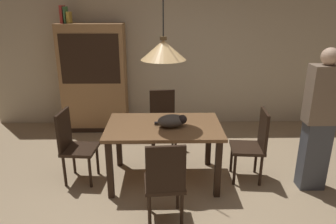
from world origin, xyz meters
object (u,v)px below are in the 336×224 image
at_px(book_red_tall, 63,14).
at_px(book_yellow_short, 69,18).
at_px(cat_sleeping, 173,121).
at_px(pendant_lamp, 163,50).
at_px(chair_left_side, 73,143).
at_px(person_standing, 319,121).
at_px(chair_right_side, 254,142).
at_px(book_green_slim, 66,15).
at_px(hutch_bookcase, 94,80).
at_px(chair_far_back, 163,119).
at_px(dining_table, 164,133).
at_px(chair_near_front, 165,180).

relative_size(book_red_tall, book_yellow_short, 1.40).
distance_m(cat_sleeping, pendant_lamp, 0.84).
bearing_deg(book_red_tall, chair_left_side, -74.30).
bearing_deg(person_standing, chair_right_side, 163.54).
height_order(chair_right_side, cat_sleeping, chair_right_side).
bearing_deg(book_green_slim, hutch_bookcase, -0.23).
relative_size(chair_far_back, hutch_bookcase, 0.50).
height_order(chair_left_side, cat_sleeping, chair_left_side).
xyz_separation_m(book_green_slim, person_standing, (3.39, -2.00, -1.11)).
relative_size(dining_table, hutch_bookcase, 0.76).
xyz_separation_m(chair_far_back, book_red_tall, (-1.62, 0.92, 1.48)).
bearing_deg(hutch_bookcase, chair_far_back, -37.48).
distance_m(hutch_bookcase, book_green_slim, 1.16).
height_order(dining_table, cat_sleeping, cat_sleeping).
distance_m(chair_right_side, book_red_tall, 3.61).
xyz_separation_m(pendant_lamp, hutch_bookcase, (-1.20, 1.79, -0.77)).
distance_m(chair_near_front, pendant_lamp, 1.45).
bearing_deg(chair_left_side, dining_table, -0.36).
bearing_deg(dining_table, cat_sleeping, -27.14).
distance_m(chair_near_front, chair_far_back, 1.76).
height_order(pendant_lamp, book_yellow_short, pendant_lamp).
bearing_deg(chair_near_front, chair_far_back, 90.47).
height_order(chair_left_side, book_yellow_short, book_yellow_short).
bearing_deg(chair_right_side, chair_left_side, 179.65).
distance_m(chair_near_front, book_green_slim, 3.44).
relative_size(chair_left_side, chair_near_front, 1.00).
bearing_deg(cat_sleeping, hutch_bookcase, 125.29).
xyz_separation_m(hutch_bookcase, book_yellow_short, (-0.33, 0.00, 1.05)).
relative_size(pendant_lamp, person_standing, 0.76).
bearing_deg(chair_near_front, person_standing, 20.48).
bearing_deg(chair_near_front, book_yellow_short, 119.90).
height_order(chair_right_side, chair_far_back, same).
distance_m(hutch_bookcase, book_red_tall, 1.18).
distance_m(chair_left_side, hutch_bookcase, 1.83).
relative_size(chair_left_side, person_standing, 0.54).
distance_m(pendant_lamp, person_standing, 1.98).
height_order(chair_far_back, book_green_slim, book_green_slim).
distance_m(chair_left_side, person_standing, 2.96).
bearing_deg(person_standing, book_yellow_short, 149.04).
relative_size(cat_sleeping, book_green_slim, 1.53).
bearing_deg(chair_right_side, chair_far_back, 142.09).
relative_size(pendant_lamp, book_yellow_short, 6.50).
bearing_deg(dining_table, chair_near_front, -89.60).
height_order(dining_table, book_green_slim, book_green_slim).
bearing_deg(dining_table, hutch_bookcase, 123.82).
relative_size(book_red_tall, book_green_slim, 1.08).
distance_m(chair_right_side, book_green_slim, 3.57).
distance_m(chair_far_back, cat_sleeping, 0.99).
bearing_deg(pendant_lamp, chair_near_front, -89.60).
distance_m(chair_left_side, pendant_lamp, 1.61).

